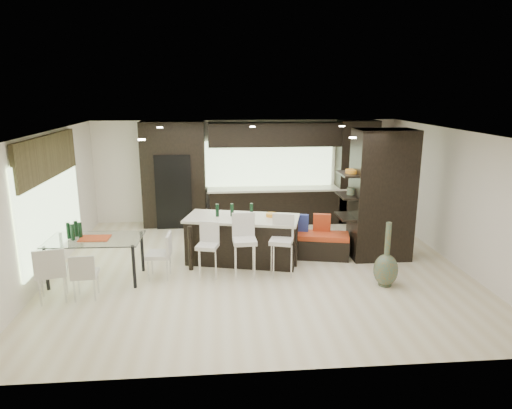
{
  "coord_description": "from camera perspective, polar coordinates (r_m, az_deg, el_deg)",
  "views": [
    {
      "loc": [
        -0.79,
        -8.54,
        3.46
      ],
      "look_at": [
        0.0,
        0.6,
        1.15
      ],
      "focal_mm": 32.0,
      "sensor_mm": 36.0,
      "label": 1
    }
  ],
  "objects": [
    {
      "name": "chair_end",
      "position": [
        8.8,
        -12.04,
        -6.53
      ],
      "size": [
        0.46,
        0.46,
        0.8
      ],
      "primitive_type": "cube",
      "rotation": [
        0.0,
        0.0,
        1.52
      ],
      "color": "silver",
      "rests_on": "ground"
    },
    {
      "name": "ceiling_spots",
      "position": [
        8.86,
        0.2,
        9.08
      ],
      "size": [
        4.0,
        3.0,
        0.02
      ],
      "primitive_type": "cube",
      "color": "white",
      "rests_on": "ceiling"
    },
    {
      "name": "left_wall",
      "position": [
        9.37,
        -24.83,
        -0.22
      ],
      "size": [
        0.02,
        7.0,
        2.7
      ],
      "primitive_type": "cube",
      "color": "white",
      "rests_on": "ground"
    },
    {
      "name": "chair_far",
      "position": [
        8.45,
        -24.12,
        -8.07
      ],
      "size": [
        0.59,
        0.59,
        0.89
      ],
      "primitive_type": "cube",
      "rotation": [
        0.0,
        0.0,
        0.25
      ],
      "color": "silver",
      "rests_on": "ground"
    },
    {
      "name": "stool_mid",
      "position": [
        8.65,
        -1.43,
        -5.97
      ],
      "size": [
        0.45,
        0.45,
        0.98
      ],
      "primitive_type": "cube",
      "rotation": [
        0.0,
        0.0,
        0.05
      ],
      "color": "silver",
      "rests_on": "ground"
    },
    {
      "name": "right_wall",
      "position": [
        10.02,
        23.76,
        0.75
      ],
      "size": [
        0.02,
        7.0,
        2.7
      ],
      "primitive_type": "cube",
      "color": "white",
      "rests_on": "ground"
    },
    {
      "name": "bench",
      "position": [
        9.78,
        7.48,
        -5.06
      ],
      "size": [
        1.46,
        0.81,
        0.53
      ],
      "primitive_type": "cube",
      "rotation": [
        0.0,
        0.0,
        -0.21
      ],
      "color": "black",
      "rests_on": "ground"
    },
    {
      "name": "kitchen_island",
      "position": [
        9.41,
        -1.73,
        -4.37
      ],
      "size": [
        2.45,
        1.51,
        0.95
      ],
      "primitive_type": "cube",
      "rotation": [
        0.0,
        0.0,
        -0.25
      ],
      "color": "black",
      "rests_on": "ground"
    },
    {
      "name": "stool_left",
      "position": [
        8.69,
        -6.08,
        -6.41
      ],
      "size": [
        0.46,
        0.46,
        0.85
      ],
      "primitive_type": "cube",
      "rotation": [
        0.0,
        0.0,
        -0.27
      ],
      "color": "silver",
      "rests_on": "ground"
    },
    {
      "name": "window_back",
      "position": [
        12.23,
        1.65,
        5.14
      ],
      "size": [
        3.4,
        0.04,
        1.2
      ],
      "primitive_type": "cube",
      "color": "#B2D199",
      "rests_on": "back_wall"
    },
    {
      "name": "floor_vase",
      "position": [
        8.55,
        16.04,
        -6.01
      ],
      "size": [
        0.45,
        0.45,
        1.19
      ],
      "primitive_type": null,
      "rotation": [
        0.0,
        0.0,
        -0.03
      ],
      "color": "#4E5A41",
      "rests_on": "ground"
    },
    {
      "name": "ceiling",
      "position": [
        8.61,
        0.35,
        9.06
      ],
      "size": [
        8.0,
        7.0,
        0.02
      ],
      "primitive_type": "cube",
      "color": "white",
      "rests_on": "ground"
    },
    {
      "name": "partition_column",
      "position": [
        9.8,
        15.44,
        1.17
      ],
      "size": [
        1.2,
        0.8,
        2.7
      ],
      "primitive_type": "cube",
      "color": "black",
      "rests_on": "ground"
    },
    {
      "name": "stone_accent",
      "position": [
        9.37,
        -24.59,
        5.43
      ],
      "size": [
        0.08,
        3.0,
        0.8
      ],
      "primitive_type": "cube",
      "color": "brown",
      "rests_on": "left_wall"
    },
    {
      "name": "stool_right",
      "position": [
        8.73,
        3.18,
        -5.91
      ],
      "size": [
        0.52,
        0.52,
        0.95
      ],
      "primitive_type": "cube",
      "rotation": [
        0.0,
        0.0,
        -0.31
      ],
      "color": "silver",
      "rests_on": "ground"
    },
    {
      "name": "back_cabinetry",
      "position": [
        11.97,
        1.33,
        3.97
      ],
      "size": [
        6.8,
        0.68,
        2.7
      ],
      "primitive_type": "cube",
      "color": "black",
      "rests_on": "ground"
    },
    {
      "name": "back_wall",
      "position": [
        12.25,
        -1.17,
        4.21
      ],
      "size": [
        8.0,
        0.02,
        2.7
      ],
      "primitive_type": "cube",
      "color": "white",
      "rests_on": "ground"
    },
    {
      "name": "window_left",
      "position": [
        9.54,
        -24.21,
        0.08
      ],
      "size": [
        0.04,
        3.2,
        1.9
      ],
      "primitive_type": "cube",
      "color": "#B2D199",
      "rests_on": "left_wall"
    },
    {
      "name": "dining_table",
      "position": [
        9.02,
        -19.3,
        -6.5
      ],
      "size": [
        1.72,
        1.0,
        0.81
      ],
      "primitive_type": "cube",
      "rotation": [
        0.0,
        0.0,
        -0.03
      ],
      "color": "white",
      "rests_on": "ground"
    },
    {
      "name": "ground",
      "position": [
        9.25,
        0.32,
        -7.83
      ],
      "size": [
        8.0,
        8.0,
        0.0
      ],
      "primitive_type": "plane",
      "color": "beige",
      "rests_on": "ground"
    },
    {
      "name": "chair_near",
      "position": [
        8.35,
        -20.54,
        -8.49
      ],
      "size": [
        0.44,
        0.44,
        0.76
      ],
      "primitive_type": "cube",
      "rotation": [
        0.0,
        0.0,
        0.07
      ],
      "color": "silver",
      "rests_on": "ground"
    },
    {
      "name": "refrigerator",
      "position": [
        11.98,
        -10.15,
        1.81
      ],
      "size": [
        0.9,
        0.68,
        1.9
      ],
      "primitive_type": "cube",
      "color": "black",
      "rests_on": "ground"
    }
  ]
}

